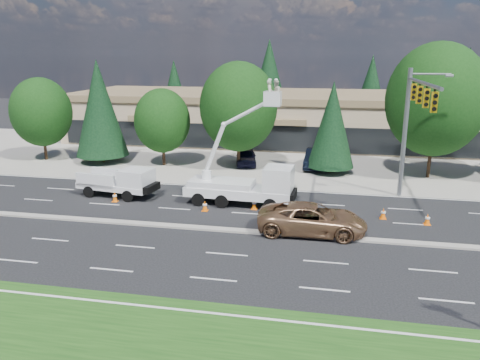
% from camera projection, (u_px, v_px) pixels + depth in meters
% --- Properties ---
extents(ground, '(140.00, 140.00, 0.00)m').
position_uv_depth(ground, '(239.00, 232.00, 26.97)').
color(ground, black).
rests_on(ground, ground).
extents(concrete_apron, '(140.00, 22.00, 0.01)m').
position_uv_depth(concrete_apron, '(278.00, 158.00, 45.91)').
color(concrete_apron, gray).
rests_on(concrete_apron, ground).
extents(road_median, '(120.00, 0.55, 0.12)m').
position_uv_depth(road_median, '(239.00, 231.00, 26.96)').
color(road_median, gray).
rests_on(road_median, ground).
extents(strip_mall, '(50.40, 15.40, 5.50)m').
position_uv_depth(strip_mall, '(289.00, 116.00, 54.61)').
color(strip_mall, tan).
rests_on(strip_mall, ground).
extents(tree_front_a, '(5.63, 5.63, 7.81)m').
position_uv_depth(tree_front_a, '(41.00, 112.00, 44.06)').
color(tree_front_a, '#332114').
rests_on(tree_front_a, ground).
extents(tree_front_b, '(4.80, 4.80, 9.46)m').
position_uv_depth(tree_front_b, '(100.00, 108.00, 42.81)').
color(tree_front_b, '#332114').
rests_on(tree_front_b, ground).
extents(tree_front_c, '(5.03, 5.03, 6.97)m').
position_uv_depth(tree_front_c, '(162.00, 121.00, 41.96)').
color(tree_front_c, '#332114').
rests_on(tree_front_c, ground).
extents(tree_front_d, '(6.73, 6.73, 9.34)m').
position_uv_depth(tree_front_d, '(239.00, 107.00, 40.29)').
color(tree_front_d, '#332114').
rests_on(tree_front_d, ground).
extents(tree_front_e, '(3.94, 3.94, 7.76)m').
position_uv_depth(tree_front_e, '(332.00, 125.00, 39.15)').
color(tree_front_e, '#332114').
rests_on(tree_front_e, ground).
extents(tree_front_f, '(7.85, 7.85, 10.90)m').
position_uv_depth(tree_front_f, '(436.00, 100.00, 37.08)').
color(tree_front_f, '#332114').
rests_on(tree_front_f, ground).
extents(tree_back_a, '(4.56, 4.56, 8.98)m').
position_uv_depth(tree_back_a, '(175.00, 89.00, 68.81)').
color(tree_back_a, '#332114').
rests_on(tree_back_a, ground).
extents(tree_back_b, '(6.01, 6.01, 11.85)m').
position_uv_depth(tree_back_b, '(269.00, 79.00, 65.81)').
color(tree_back_b, '#332114').
rests_on(tree_back_b, ground).
extents(tree_back_c, '(4.95, 4.95, 9.75)m').
position_uv_depth(tree_back_c, '(371.00, 89.00, 63.51)').
color(tree_back_c, '#332114').
rests_on(tree_back_c, ground).
extents(tree_back_d, '(5.44, 5.44, 10.73)m').
position_uv_depth(tree_back_d, '(466.00, 86.00, 61.14)').
color(tree_back_d, '#332114').
rests_on(tree_back_d, ground).
extents(signal_mast, '(2.76, 10.16, 9.00)m').
position_uv_depth(signal_mast, '(412.00, 116.00, 30.19)').
color(signal_mast, gray).
rests_on(signal_mast, ground).
extents(utility_pickup, '(5.72, 2.80, 2.10)m').
position_uv_depth(utility_pickup, '(121.00, 185.00, 33.39)').
color(utility_pickup, white).
rests_on(utility_pickup, ground).
extents(bucket_truck, '(7.40, 2.67, 8.43)m').
position_uv_depth(bucket_truck, '(249.00, 179.00, 31.22)').
color(bucket_truck, white).
rests_on(bucket_truck, ground).
extents(traffic_cone_a, '(0.40, 0.40, 0.70)m').
position_uv_depth(traffic_cone_a, '(115.00, 197.00, 32.34)').
color(traffic_cone_a, '#F86607').
rests_on(traffic_cone_a, ground).
extents(traffic_cone_b, '(0.40, 0.40, 0.70)m').
position_uv_depth(traffic_cone_b, '(205.00, 206.00, 30.44)').
color(traffic_cone_b, '#F86607').
rests_on(traffic_cone_b, ground).
extents(traffic_cone_c, '(0.40, 0.40, 0.70)m').
position_uv_depth(traffic_cone_c, '(254.00, 204.00, 30.77)').
color(traffic_cone_c, '#F86607').
rests_on(traffic_cone_c, ground).
extents(traffic_cone_d, '(0.40, 0.40, 0.70)m').
position_uv_depth(traffic_cone_d, '(383.00, 213.00, 29.00)').
color(traffic_cone_d, '#F86607').
rests_on(traffic_cone_d, ground).
extents(traffic_cone_e, '(0.40, 0.40, 0.70)m').
position_uv_depth(traffic_cone_e, '(427.00, 219.00, 28.00)').
color(traffic_cone_e, '#F86607').
rests_on(traffic_cone_e, ground).
extents(minivan, '(6.18, 2.92, 1.71)m').
position_uv_depth(minivan, '(312.00, 219.00, 26.55)').
color(minivan, '#956B48').
rests_on(minivan, ground).
extents(parked_car_west, '(2.61, 4.71, 1.52)m').
position_uv_depth(parked_car_west, '(246.00, 157.00, 42.92)').
color(parked_car_west, black).
rests_on(parked_car_west, ground).
extents(parked_car_east, '(2.06, 5.13, 1.66)m').
position_uv_depth(parked_car_east, '(316.00, 158.00, 41.87)').
color(parked_car_east, black).
rests_on(parked_car_east, ground).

